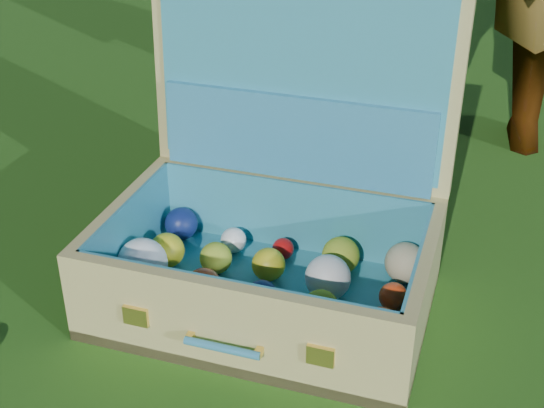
{
  "coord_description": "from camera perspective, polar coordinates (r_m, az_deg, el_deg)",
  "views": [
    {
      "loc": [
        0.08,
        -1.12,
        0.97
      ],
      "look_at": [
        -0.14,
        0.23,
        0.2
      ],
      "focal_mm": 50.0,
      "sensor_mm": 36.0,
      "label": 1
    }
  ],
  "objects": [
    {
      "name": "ground",
      "position": [
        1.48,
        3.99,
        -11.61
      ],
      "size": [
        60.0,
        60.0,
        0.0
      ],
      "primitive_type": "plane",
      "color": "#215114",
      "rests_on": "ground"
    },
    {
      "name": "suitcase",
      "position": [
        1.57,
        0.3,
        -0.78
      ],
      "size": [
        0.74,
        0.6,
        0.64
      ],
      "rotation": [
        0.0,
        0.0,
        -0.15
      ],
      "color": "tan",
      "rests_on": "ground"
    }
  ]
}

